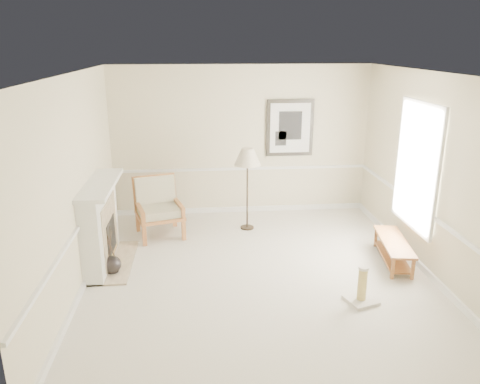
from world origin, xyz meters
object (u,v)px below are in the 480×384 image
object	(u,v)px
floor_vase	(112,265)
floor_lamp	(247,159)
bench	(393,248)
armchair	(158,204)
scratching_post	(362,291)

from	to	relation	value
floor_vase	floor_lamp	world-z (taller)	floor_lamp
floor_vase	bench	bearing A→B (deg)	0.16
armchair	bench	distance (m)	4.03
floor_vase	bench	world-z (taller)	floor_vase
armchair	scratching_post	bearing A→B (deg)	-58.62
floor_lamp	bench	world-z (taller)	floor_lamp
armchair	scratching_post	world-z (taller)	armchair
floor_lamp	scratching_post	xyz separation A→B (m)	(1.23, -2.71, -1.15)
floor_vase	armchair	size ratio (longest dim) A/B	0.75
scratching_post	bench	bearing A→B (deg)	51.55
armchair	scratching_post	xyz separation A→B (m)	(2.83, -2.62, -0.39)
floor_vase	floor_lamp	distance (m)	2.95
floor_vase	scratching_post	world-z (taller)	floor_vase
scratching_post	armchair	bearing A→B (deg)	137.22
armchair	floor_vase	bearing A→B (deg)	-126.65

